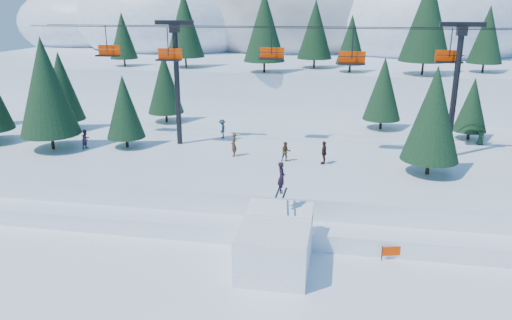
% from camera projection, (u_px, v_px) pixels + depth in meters
% --- Properties ---
extents(ground, '(160.00, 160.00, 0.00)m').
position_uv_depth(ground, '(237.00, 292.00, 25.36)').
color(ground, white).
rests_on(ground, ground).
extents(mid_shelf, '(70.00, 22.00, 2.50)m').
position_uv_depth(mid_shelf, '(283.00, 163.00, 41.89)').
color(mid_shelf, white).
rests_on(mid_shelf, ground).
extents(berm, '(70.00, 6.00, 1.10)m').
position_uv_depth(berm, '(263.00, 219.00, 32.71)').
color(berm, white).
rests_on(berm, ground).
extents(mountain_ridge, '(119.00, 61.36, 26.46)m').
position_uv_depth(mountain_ridge, '(295.00, 29.00, 92.18)').
color(mountain_ridge, white).
rests_on(mountain_ridge, ground).
extents(jump_kicker, '(3.76, 5.13, 5.70)m').
position_uv_depth(jump_kicker, '(275.00, 245.00, 27.33)').
color(jump_kicker, white).
rests_on(jump_kicker, ground).
extents(chairlift, '(46.00, 3.21, 10.28)m').
position_uv_depth(chairlift, '(309.00, 66.00, 39.19)').
color(chairlift, black).
rests_on(chairlift, mid_shelf).
extents(conifer_stand, '(62.12, 16.94, 9.23)m').
position_uv_depth(conifer_stand, '(292.00, 95.00, 40.78)').
color(conifer_stand, black).
rests_on(conifer_stand, mid_shelf).
extents(distant_skiers, '(33.42, 8.84, 1.84)m').
position_uv_depth(distant_skiers, '(267.00, 139.00, 41.16)').
color(distant_skiers, '#51301E').
rests_on(distant_skiers, mid_shelf).
extents(banner_near, '(2.75, 0.84, 0.90)m').
position_uv_depth(banner_near, '(406.00, 251.00, 28.50)').
color(banner_near, black).
rests_on(banner_near, ground).
extents(banner_far, '(2.81, 0.57, 0.90)m').
position_uv_depth(banner_far, '(441.00, 244.00, 29.29)').
color(banner_far, black).
rests_on(banner_far, ground).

